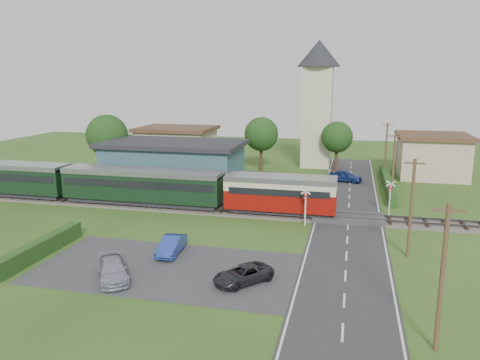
% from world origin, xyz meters
% --- Properties ---
extents(ground, '(120.00, 120.00, 0.00)m').
position_xyz_m(ground, '(0.00, 0.00, 0.00)').
color(ground, '#2D4C19').
extents(railway_track, '(76.00, 3.20, 0.49)m').
position_xyz_m(railway_track, '(0.00, 2.00, 0.11)').
color(railway_track, '#4C443D').
rests_on(railway_track, ground).
extents(road, '(6.00, 70.00, 0.05)m').
position_xyz_m(road, '(10.00, 0.00, 0.03)').
color(road, '#28282B').
rests_on(road, ground).
extents(car_park, '(17.00, 9.00, 0.08)m').
position_xyz_m(car_park, '(-1.50, -12.00, 0.04)').
color(car_park, '#333335').
rests_on(car_park, ground).
extents(crossing_deck, '(6.20, 3.40, 0.45)m').
position_xyz_m(crossing_deck, '(10.00, 2.00, 0.23)').
color(crossing_deck, '#333335').
rests_on(crossing_deck, ground).
extents(platform, '(30.00, 3.00, 0.45)m').
position_xyz_m(platform, '(-10.00, 5.20, 0.23)').
color(platform, gray).
rests_on(platform, ground).
extents(equipment_hut, '(2.30, 2.30, 2.55)m').
position_xyz_m(equipment_hut, '(-18.00, 5.20, 1.75)').
color(equipment_hut, beige).
rests_on(equipment_hut, platform).
extents(station_building, '(16.00, 9.00, 5.30)m').
position_xyz_m(station_building, '(-10.00, 10.99, 2.69)').
color(station_building, '#345E67').
rests_on(station_building, ground).
extents(train, '(43.20, 2.90, 3.40)m').
position_xyz_m(train, '(-12.89, 2.00, 2.18)').
color(train, '#232328').
rests_on(train, ground).
extents(church_tower, '(6.00, 6.00, 17.60)m').
position_xyz_m(church_tower, '(5.00, 28.00, 10.23)').
color(church_tower, beige).
rests_on(church_tower, ground).
extents(house_west, '(10.80, 8.80, 5.50)m').
position_xyz_m(house_west, '(-15.00, 25.00, 2.79)').
color(house_west, tan).
rests_on(house_west, ground).
extents(house_east, '(8.80, 8.80, 5.50)m').
position_xyz_m(house_east, '(20.00, 24.00, 2.80)').
color(house_east, tan).
rests_on(house_east, ground).
extents(hedge_carpark, '(0.80, 9.00, 1.20)m').
position_xyz_m(hedge_carpark, '(-11.00, -12.00, 0.60)').
color(hedge_carpark, '#193814').
rests_on(hedge_carpark, ground).
extents(hedge_roadside, '(0.80, 18.00, 1.20)m').
position_xyz_m(hedge_roadside, '(14.20, 16.00, 0.60)').
color(hedge_roadside, '#193814').
rests_on(hedge_roadside, ground).
extents(hedge_station, '(22.00, 0.80, 1.30)m').
position_xyz_m(hedge_station, '(-10.00, 15.50, 0.65)').
color(hedge_station, '#193814').
rests_on(hedge_station, ground).
extents(tree_a, '(5.20, 5.20, 8.00)m').
position_xyz_m(tree_a, '(-20.00, 14.00, 5.38)').
color(tree_a, '#332316').
rests_on(tree_a, ground).
extents(tree_b, '(4.60, 4.60, 7.34)m').
position_xyz_m(tree_b, '(-2.00, 23.00, 5.02)').
color(tree_b, '#332316').
rests_on(tree_b, ground).
extents(tree_c, '(4.20, 4.20, 6.78)m').
position_xyz_m(tree_c, '(8.00, 25.00, 4.65)').
color(tree_c, '#332316').
rests_on(tree_c, ground).
extents(utility_pole_a, '(1.40, 0.22, 7.00)m').
position_xyz_m(utility_pole_a, '(14.20, -18.00, 3.63)').
color(utility_pole_a, '#473321').
rests_on(utility_pole_a, ground).
extents(utility_pole_b, '(1.40, 0.22, 7.00)m').
position_xyz_m(utility_pole_b, '(14.20, -6.00, 3.63)').
color(utility_pole_b, '#473321').
rests_on(utility_pole_b, ground).
extents(utility_pole_c, '(1.40, 0.22, 7.00)m').
position_xyz_m(utility_pole_c, '(14.20, 10.00, 3.63)').
color(utility_pole_c, '#473321').
rests_on(utility_pole_c, ground).
extents(utility_pole_d, '(1.40, 0.22, 7.00)m').
position_xyz_m(utility_pole_d, '(14.20, 22.00, 3.63)').
color(utility_pole_d, '#473321').
rests_on(utility_pole_d, ground).
extents(crossing_signal_near, '(0.84, 0.28, 3.28)m').
position_xyz_m(crossing_signal_near, '(6.40, -0.41, 2.14)').
color(crossing_signal_near, silver).
rests_on(crossing_signal_near, ground).
extents(crossing_signal_far, '(0.84, 0.28, 3.28)m').
position_xyz_m(crossing_signal_far, '(13.60, 4.39, 2.14)').
color(crossing_signal_far, silver).
rests_on(crossing_signal_far, ground).
extents(streetlamp_west, '(0.30, 0.30, 5.15)m').
position_xyz_m(streetlamp_west, '(-22.00, 20.00, 3.04)').
color(streetlamp_west, '#3F3F47').
rests_on(streetlamp_west, ground).
extents(streetlamp_east, '(0.30, 0.30, 5.15)m').
position_xyz_m(streetlamp_east, '(16.00, 27.00, 3.04)').
color(streetlamp_east, '#3F3F47').
rests_on(streetlamp_east, ground).
extents(car_on_road, '(4.34, 2.69, 1.38)m').
position_xyz_m(car_on_road, '(9.40, 18.14, 0.74)').
color(car_on_road, navy).
rests_on(car_on_road, road).
extents(car_park_blue, '(1.54, 3.80, 1.22)m').
position_xyz_m(car_park_blue, '(-2.17, -9.50, 0.69)').
color(car_park_blue, '#233C93').
rests_on(car_park_blue, car_park).
extents(car_park_silver, '(3.73, 4.44, 1.22)m').
position_xyz_m(car_park_silver, '(-4.08, -14.47, 0.69)').
color(car_park_silver, '#979BB0').
rests_on(car_park_silver, car_park).
extents(car_park_dark, '(3.87, 4.08, 1.07)m').
position_xyz_m(car_park_dark, '(3.92, -13.10, 0.62)').
color(car_park_dark, black).
rests_on(car_park_dark, car_park).
extents(pedestrian_near, '(0.69, 0.46, 1.86)m').
position_xyz_m(pedestrian_near, '(-3.76, 4.71, 1.38)').
color(pedestrian_near, gray).
rests_on(pedestrian_near, platform).
extents(pedestrian_far, '(0.92, 1.03, 1.77)m').
position_xyz_m(pedestrian_far, '(-18.06, 4.64, 1.34)').
color(pedestrian_far, gray).
rests_on(pedestrian_far, platform).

